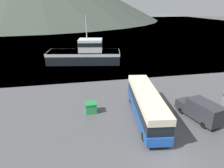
{
  "coord_description": "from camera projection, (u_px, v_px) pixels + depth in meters",
  "views": [
    {
      "loc": [
        -7.31,
        -13.29,
        12.78
      ],
      "look_at": [
        -2.06,
        13.06,
        2.0
      ],
      "focal_mm": 32.0,
      "sensor_mm": 36.0,
      "label": 1
    }
  ],
  "objects": [
    {
      "name": "ground_plane",
      "position": [
        162.0,
        155.0,
        18.18
      ],
      "size": [
        400.0,
        400.0,
        0.0
      ],
      "primitive_type": "plane",
      "color": "#4C4C4F"
    },
    {
      "name": "water_surface",
      "position": [
        81.0,
        23.0,
        145.34
      ],
      "size": [
        240.0,
        240.0,
        0.0
      ],
      "primitive_type": "plane",
      "color": "slate",
      "rests_on": "ground"
    },
    {
      "name": "tour_bus",
      "position": [
        146.0,
        104.0,
        23.44
      ],
      "size": [
        4.05,
        12.19,
        3.4
      ],
      "rotation": [
        0.0,
        0.0,
        -0.13
      ],
      "color": "#194799",
      "rests_on": "ground"
    },
    {
      "name": "delivery_van",
      "position": [
        201.0,
        110.0,
        23.3
      ],
      "size": [
        3.34,
        6.03,
        2.45
      ],
      "rotation": [
        0.0,
        0.0,
        0.23
      ],
      "color": "#2D2D33",
      "rests_on": "ground"
    },
    {
      "name": "fishing_boat",
      "position": [
        85.0,
        54.0,
        46.24
      ],
      "size": [
        17.29,
        8.67,
        10.52
      ],
      "rotation": [
        0.0,
        0.0,
        1.39
      ],
      "color": "black",
      "rests_on": "water_surface"
    },
    {
      "name": "storage_bin",
      "position": [
        91.0,
        107.0,
        25.13
      ],
      "size": [
        1.47,
        1.33,
        1.33
      ],
      "color": "green",
      "rests_on": "ground"
    }
  ]
}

